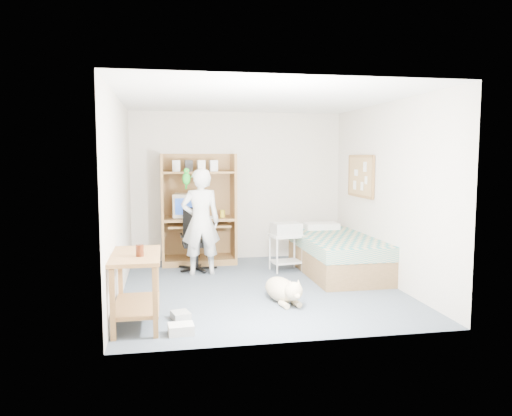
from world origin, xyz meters
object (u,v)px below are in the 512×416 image
Objects in this scene: side_desk at (136,278)px; person at (201,222)px; bed at (337,254)px; office_chair at (196,248)px; printer_cart at (286,247)px; computer_hutch at (198,213)px; dog at (283,290)px.

person is (0.83, 2.12, 0.30)m from side_desk.
bed is 3.39m from side_desk.
office_chair is 0.60× the size of person.
computer_hutch is at bearing 138.94° from printer_cart.
computer_hutch is 2.35m from bed.
person reaches higher than office_chair.
bed is (2.00, -1.12, -0.53)m from computer_hutch.
computer_hutch is at bearing -93.70° from person.
computer_hutch is 2.67m from dog.
office_chair is at bearing 103.92° from dog.
bed is at bearing -29.29° from computer_hutch.
dog is at bearing -66.80° from office_chair.
printer_cart is at bearing -33.01° from computer_hutch.
printer_cart is (1.30, -0.02, -0.42)m from person.
computer_hutch is at bearing 150.71° from bed.
dog is at bearing -113.31° from printer_cart.
office_chair is at bearing 72.22° from side_desk.
office_chair is 0.55m from person.
side_desk is at bearing -175.28° from dog.
side_desk is 3.00m from printer_cart.
computer_hutch reaches higher than dog.
office_chair is (-0.07, -0.52, -0.48)m from computer_hutch.
printer_cart is (-0.72, 0.29, 0.09)m from bed.
side_desk is 2.55m from office_chair.
bed is at bearing -18.54° from office_chair.
computer_hutch reaches higher than office_chair.
office_chair is 1.69× the size of printer_cart.
side_desk reaches higher than bed.
person reaches higher than side_desk.
bed is 0.78m from printer_cart.
computer_hutch is 0.82m from person.
person reaches higher than printer_cart.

